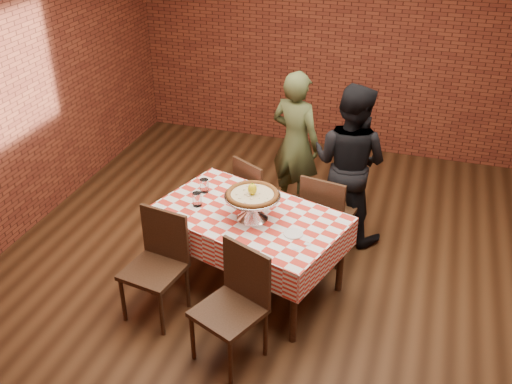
% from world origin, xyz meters
% --- Properties ---
extents(ground, '(6.00, 6.00, 0.00)m').
position_xyz_m(ground, '(0.00, 0.00, 0.00)').
color(ground, black).
rests_on(ground, ground).
extents(back_wall, '(5.50, 0.00, 5.50)m').
position_xyz_m(back_wall, '(0.00, 3.00, 1.45)').
color(back_wall, maroon).
rests_on(back_wall, ground).
extents(table, '(1.79, 1.37, 0.75)m').
position_xyz_m(table, '(-0.25, -0.18, 0.38)').
color(table, '#3D2618').
rests_on(table, ground).
extents(tablecloth, '(1.83, 1.42, 0.27)m').
position_xyz_m(tablecloth, '(-0.25, -0.18, 0.62)').
color(tablecloth, red).
rests_on(tablecloth, table).
extents(pizza_stand, '(0.68, 0.68, 0.21)m').
position_xyz_m(pizza_stand, '(-0.21, -0.23, 0.87)').
color(pizza_stand, silver).
rests_on(pizza_stand, tablecloth).
extents(pizza, '(0.62, 0.62, 0.03)m').
position_xyz_m(pizza, '(-0.21, -0.23, 0.98)').
color(pizza, beige).
rests_on(pizza, pizza_stand).
extents(lemon, '(0.11, 0.11, 0.10)m').
position_xyz_m(lemon, '(-0.21, -0.23, 1.04)').
color(lemon, yellow).
rests_on(lemon, pizza).
extents(water_glass_left, '(0.10, 0.10, 0.12)m').
position_xyz_m(water_glass_left, '(-0.73, -0.19, 0.82)').
color(water_glass_left, white).
rests_on(water_glass_left, tablecloth).
extents(water_glass_right, '(0.10, 0.10, 0.12)m').
position_xyz_m(water_glass_right, '(-0.76, 0.06, 0.82)').
color(water_glass_right, white).
rests_on(water_glass_right, tablecloth).
extents(side_plate, '(0.20, 0.20, 0.01)m').
position_xyz_m(side_plate, '(0.19, -0.37, 0.76)').
color(side_plate, white).
rests_on(side_plate, tablecloth).
extents(sweetener_packet_a, '(0.05, 0.04, 0.00)m').
position_xyz_m(sweetener_packet_a, '(0.25, -0.56, 0.76)').
color(sweetener_packet_a, white).
rests_on(sweetener_packet_a, tablecloth).
extents(sweetener_packet_b, '(0.06, 0.05, 0.00)m').
position_xyz_m(sweetener_packet_b, '(0.33, -0.47, 0.76)').
color(sweetener_packet_b, white).
rests_on(sweetener_packet_b, tablecloth).
extents(condiment_caddy, '(0.12, 0.11, 0.14)m').
position_xyz_m(condiment_caddy, '(-0.15, 0.07, 0.83)').
color(condiment_caddy, silver).
rests_on(condiment_caddy, tablecloth).
extents(chair_near_left, '(0.51, 0.51, 0.93)m').
position_xyz_m(chair_near_left, '(-0.88, -0.80, 0.46)').
color(chair_near_left, '#3D2618').
rests_on(chair_near_left, ground).
extents(chair_near_right, '(0.60, 0.60, 0.94)m').
position_xyz_m(chair_near_right, '(-0.12, -1.09, 0.47)').
color(chair_near_right, '#3D2618').
rests_on(chair_near_right, ground).
extents(chair_far_left, '(0.56, 0.56, 0.89)m').
position_xyz_m(chair_far_left, '(-0.40, 0.65, 0.44)').
color(chair_far_left, '#3D2618').
rests_on(chair_far_left, ground).
extents(chair_far_right, '(0.50, 0.50, 0.91)m').
position_xyz_m(chair_far_right, '(0.31, 0.50, 0.46)').
color(chair_far_right, '#3D2618').
rests_on(chair_far_right, ground).
extents(diner_olive, '(0.67, 0.55, 1.58)m').
position_xyz_m(diner_olive, '(-0.21, 1.25, 0.79)').
color(diner_olive, '#464E2A').
rests_on(diner_olive, ground).
extents(diner_black, '(0.93, 0.82, 1.62)m').
position_xyz_m(diner_black, '(0.42, 0.93, 0.81)').
color(diner_black, black).
rests_on(diner_black, ground).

